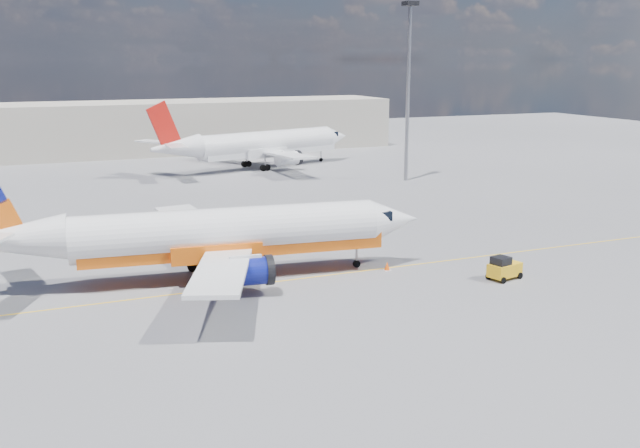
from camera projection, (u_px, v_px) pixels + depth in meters
name	position (u px, v px, depth m)	size (l,w,h in m)	color
ground	(333.00, 290.00, 45.99)	(240.00, 240.00, 0.00)	slate
taxi_line	(316.00, 277.00, 48.69)	(70.00, 0.15, 0.01)	yellow
terminal_main	(175.00, 126.00, 114.43)	(70.00, 14.00, 8.00)	beige
main_jet	(213.00, 235.00, 47.49)	(30.69, 24.13, 9.30)	white
second_jet	(261.00, 145.00, 96.48)	(31.81, 24.24, 9.63)	white
gse_tug	(504.00, 268.00, 48.01)	(2.52, 1.91, 1.63)	black
traffic_cone	(387.00, 266.00, 50.10)	(0.46, 0.46, 0.64)	white
floodlight_mast	(408.00, 75.00, 84.66)	(1.54, 1.54, 21.09)	gray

